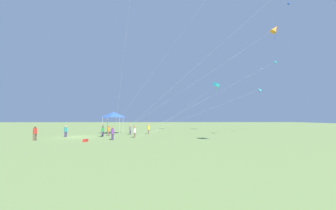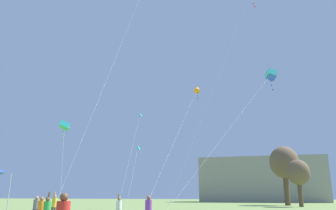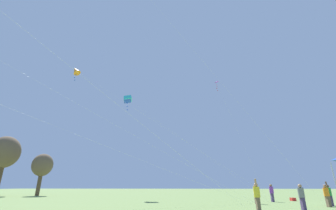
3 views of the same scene
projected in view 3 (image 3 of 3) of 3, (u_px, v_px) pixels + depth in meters
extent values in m
ellipsoid|color=brown|center=(5.00, 152.00, 37.10)|extent=(4.63, 4.63, 5.14)
cylinder|color=brown|center=(39.00, 185.00, 36.11)|extent=(0.60, 0.60, 3.30)
ellipsoid|color=brown|center=(42.00, 165.00, 37.16)|extent=(3.24, 3.24, 3.60)
cylinder|color=#B7B7BC|center=(336.00, 186.00, 14.28)|extent=(0.05, 0.05, 2.92)
cube|color=red|center=(293.00, 199.00, 23.47)|extent=(0.67, 0.40, 0.31)
cube|color=#473860|center=(272.00, 198.00, 22.09)|extent=(0.37, 0.20, 0.77)
cylinder|color=purple|center=(271.00, 190.00, 22.33)|extent=(0.39, 0.39, 0.64)
sphere|color=#896042|center=(271.00, 185.00, 22.48)|extent=(0.24, 0.24, 0.24)
cube|color=#473860|center=(303.00, 204.00, 14.61)|extent=(0.36, 0.20, 0.75)
cylinder|color=slate|center=(301.00, 193.00, 14.84)|extent=(0.38, 0.38, 0.62)
sphere|color=tan|center=(300.00, 186.00, 14.98)|extent=(0.24, 0.24, 0.24)
cube|color=brown|center=(328.00, 202.00, 16.70)|extent=(0.36, 0.20, 0.74)
cylinder|color=orange|center=(326.00, 192.00, 16.93)|extent=(0.37, 0.37, 0.61)
sphere|color=#896042|center=(325.00, 186.00, 17.07)|extent=(0.23, 0.23, 0.23)
cube|color=#473860|center=(331.00, 201.00, 17.41)|extent=(0.35, 0.19, 0.74)
cylinder|color=#288E3D|center=(329.00, 192.00, 17.64)|extent=(0.37, 0.37, 0.61)
sphere|color=brown|center=(327.00, 186.00, 17.78)|extent=(0.23, 0.23, 0.23)
cylinder|color=brown|center=(327.00, 185.00, 17.84)|extent=(0.21, 0.19, 0.53)
cube|color=brown|center=(258.00, 204.00, 14.25)|extent=(0.38, 0.21, 0.79)
cylinder|color=yellow|center=(257.00, 192.00, 14.49)|extent=(0.39, 0.39, 0.65)
sphere|color=tan|center=(256.00, 185.00, 14.64)|extent=(0.25, 0.25, 0.25)
cylinder|color=tan|center=(256.00, 183.00, 14.64)|extent=(0.20, 0.15, 0.56)
cube|color=brown|center=(256.00, 199.00, 19.61)|extent=(0.34, 0.19, 0.72)
cylinder|color=white|center=(255.00, 191.00, 19.83)|extent=(0.36, 0.36, 0.59)
sphere|color=#896042|center=(255.00, 187.00, 19.97)|extent=(0.22, 0.22, 0.22)
cylinder|color=#896042|center=(255.00, 186.00, 19.98)|extent=(0.14, 0.22, 0.52)
cylinder|color=silver|center=(182.00, 138.00, 29.26)|extent=(8.11, 17.28, 14.69)
cube|color=#2DBCD1|center=(128.00, 99.00, 36.18)|extent=(1.47, 1.50, 1.25)
cube|color=blue|center=(128.00, 101.00, 36.06)|extent=(1.21, 1.23, 0.67)
sphere|color=blue|center=(127.00, 103.00, 35.87)|extent=(0.19, 0.19, 0.19)
sphere|color=blue|center=(127.00, 106.00, 35.72)|extent=(0.19, 0.19, 0.19)
sphere|color=blue|center=(127.00, 110.00, 35.63)|extent=(0.19, 0.19, 0.19)
cylinder|color=silver|center=(193.00, 50.00, 21.69)|extent=(1.61, 19.16, 27.77)
cylinder|color=silver|center=(164.00, 128.00, 24.81)|extent=(0.12, 22.35, 15.11)
cone|color=orange|center=(76.00, 71.00, 28.14)|extent=(1.23, 1.46, 1.45)
sphere|color=blue|center=(76.00, 75.00, 28.01)|extent=(0.14, 0.14, 0.14)
sphere|color=blue|center=(74.00, 77.00, 27.84)|extent=(0.14, 0.14, 0.14)
sphere|color=blue|center=(75.00, 80.00, 27.70)|extent=(0.14, 0.14, 0.14)
cylinder|color=silver|center=(125.00, 154.00, 18.63)|extent=(6.95, 21.45, 8.01)
cylinder|color=silver|center=(237.00, 130.00, 28.34)|extent=(6.21, 3.09, 16.36)
pyramid|color=purple|center=(216.00, 82.00, 34.15)|extent=(0.95, 0.88, 0.48)
sphere|color=red|center=(217.00, 85.00, 34.04)|extent=(0.11, 0.11, 0.11)
sphere|color=red|center=(217.00, 87.00, 33.95)|extent=(0.11, 0.11, 0.11)
sphere|color=red|center=(217.00, 89.00, 33.75)|extent=(0.11, 0.11, 0.11)
sphere|color=red|center=(218.00, 91.00, 33.71)|extent=(0.11, 0.11, 0.11)
cylinder|color=silver|center=(128.00, 113.00, 12.26)|extent=(9.22, 14.05, 10.45)
cylinder|color=silver|center=(103.00, 118.00, 18.92)|extent=(7.64, 25.70, 13.68)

